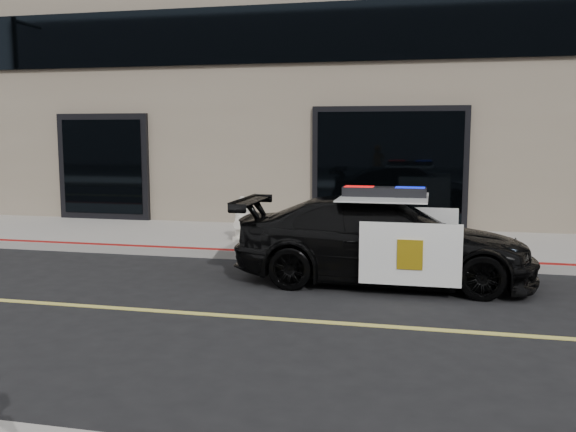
# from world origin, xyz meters

# --- Properties ---
(ground) EXTENTS (120.00, 120.00, 0.00)m
(ground) POSITION_xyz_m (0.00, 0.00, 0.00)
(ground) COLOR black
(ground) RESTS_ON ground
(sidewalk_n) EXTENTS (60.00, 3.50, 0.15)m
(sidewalk_n) POSITION_xyz_m (0.00, 5.25, 0.07)
(sidewalk_n) COLOR gray
(sidewalk_n) RESTS_ON ground
(police_car) EXTENTS (2.08, 4.54, 1.48)m
(police_car) POSITION_xyz_m (-0.71, 2.28, 0.67)
(police_car) COLOR black
(police_car) RESTS_ON ground
(fire_hydrant) EXTENTS (0.40, 0.56, 0.89)m
(fire_hydrant) POSITION_xyz_m (-3.68, 4.56, 0.57)
(fire_hydrant) COLOR silver
(fire_hydrant) RESTS_ON sidewalk_n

